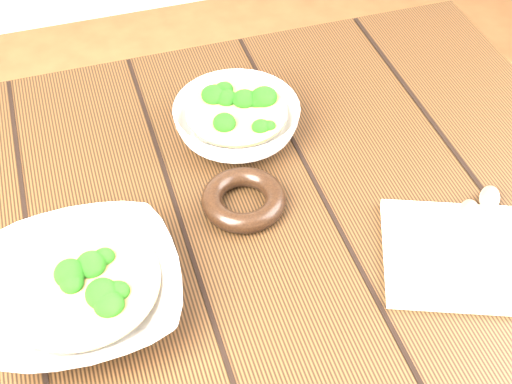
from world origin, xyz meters
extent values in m
cube|color=#382110|center=(0.00, 0.00, 0.73)|extent=(1.20, 0.80, 0.04)
cube|color=#382110|center=(0.54, 0.34, 0.35)|extent=(0.07, 0.07, 0.71)
imported|color=silver|center=(-0.16, -0.09, 0.78)|extent=(0.24, 0.24, 0.06)
cylinder|color=olive|center=(-0.16, -0.09, 0.80)|extent=(0.19, 0.19, 0.00)
ellipsoid|color=#296516|center=(-0.14, -0.08, 0.80)|extent=(0.04, 0.04, 0.03)
ellipsoid|color=#296516|center=(-0.16, -0.05, 0.80)|extent=(0.04, 0.04, 0.03)
ellipsoid|color=#296516|center=(-0.21, -0.07, 0.80)|extent=(0.04, 0.04, 0.03)
ellipsoid|color=#296516|center=(-0.18, -0.11, 0.80)|extent=(0.04, 0.04, 0.03)
ellipsoid|color=#296516|center=(-0.14, -0.12, 0.80)|extent=(0.04, 0.04, 0.03)
imported|color=silver|center=(0.10, 0.15, 0.78)|extent=(0.22, 0.22, 0.06)
cylinder|color=olive|center=(0.10, 0.15, 0.80)|extent=(0.15, 0.15, 0.00)
ellipsoid|color=#296516|center=(0.12, 0.16, 0.80)|extent=(0.03, 0.03, 0.03)
ellipsoid|color=#296516|center=(0.11, 0.18, 0.80)|extent=(0.03, 0.03, 0.03)
ellipsoid|color=#296516|center=(0.08, 0.19, 0.80)|extent=(0.03, 0.03, 0.03)
ellipsoid|color=#296516|center=(0.08, 0.15, 0.80)|extent=(0.03, 0.03, 0.03)
ellipsoid|color=#296516|center=(0.08, 0.13, 0.80)|extent=(0.03, 0.03, 0.03)
ellipsoid|color=#296516|center=(0.11, 0.10, 0.80)|extent=(0.03, 0.03, 0.03)
ellipsoid|color=#296516|center=(0.12, 0.14, 0.80)|extent=(0.03, 0.03, 0.03)
torus|color=black|center=(0.07, 0.01, 0.76)|extent=(0.13, 0.13, 0.03)
cube|color=#BBB19B|center=(0.32, -0.16, 0.76)|extent=(0.26, 0.24, 0.01)
cylinder|color=#A39C90|center=(0.30, -0.17, 0.76)|extent=(0.09, 0.11, 0.01)
ellipsoid|color=#A39C90|center=(0.35, -0.10, 0.76)|extent=(0.05, 0.06, 0.01)
cylinder|color=#A39C90|center=(0.34, -0.15, 0.76)|extent=(0.09, 0.11, 0.01)
ellipsoid|color=#A39C90|center=(0.39, -0.09, 0.76)|extent=(0.05, 0.06, 0.01)
camera|label=1|loc=(-0.12, -0.63, 1.48)|focal=50.00mm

